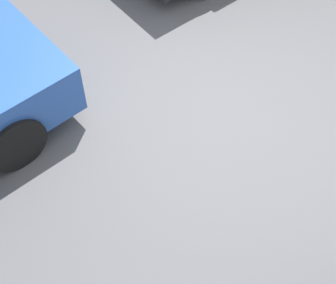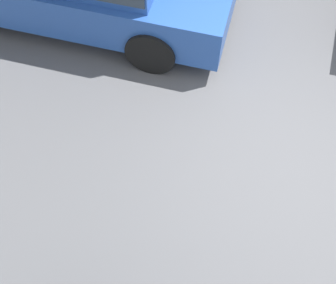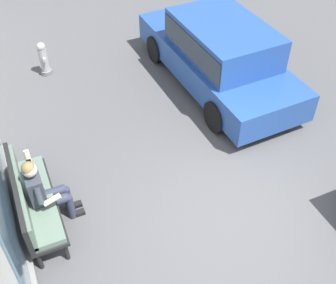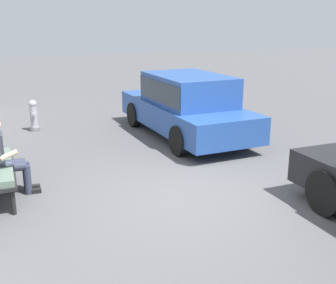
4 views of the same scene
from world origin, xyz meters
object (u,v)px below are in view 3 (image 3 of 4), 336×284
object	(u,v)px
parked_car_mid	(219,52)
fire_hydrant	(44,59)
person_on_phone	(44,190)
bench	(30,199)

from	to	relation	value
parked_car_mid	fire_hydrant	xyz separation A→B (m)	(1.96, 3.44, -0.44)
person_on_phone	parked_car_mid	xyz separation A→B (m)	(2.25, -4.22, 0.13)
bench	parked_car_mid	size ratio (longest dim) A/B	0.41
bench	person_on_phone	xyz separation A→B (m)	(-0.03, -0.22, 0.13)
bench	fire_hydrant	xyz separation A→B (m)	(4.17, -1.00, -0.18)
bench	fire_hydrant	bearing A→B (deg)	-13.53
bench	person_on_phone	size ratio (longest dim) A/B	1.40
person_on_phone	parked_car_mid	world-z (taller)	parked_car_mid
parked_car_mid	bench	bearing A→B (deg)	116.47
person_on_phone	parked_car_mid	size ratio (longest dim) A/B	0.29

